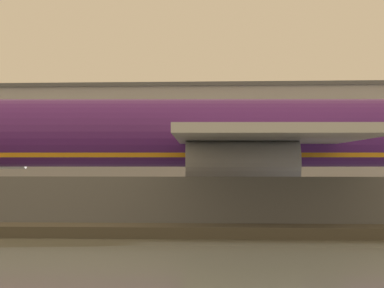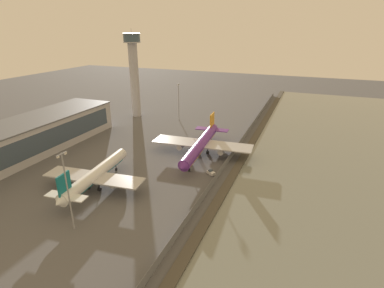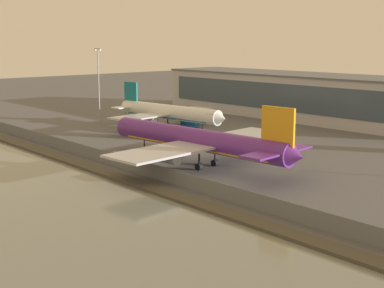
{
  "view_description": "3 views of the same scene",
  "coord_description": "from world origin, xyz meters",
  "views": [
    {
      "loc": [
        13.69,
        -60.41,
        3.12
      ],
      "look_at": [
        8.99,
        -2.35,
        4.53
      ],
      "focal_mm": 85.0,
      "sensor_mm": 36.0,
      "label": 1
    },
    {
      "loc": [
        -95.42,
        -42.26,
        49.57
      ],
      "look_at": [
        10.0,
        -0.23,
        5.11
      ],
      "focal_mm": 28.0,
      "sensor_mm": 36.0,
      "label": 2
    },
    {
      "loc": [
        85.78,
        -71.21,
        23.77
      ],
      "look_at": [
        9.87,
        -3.64,
        4.07
      ],
      "focal_mm": 50.0,
      "sensor_mm": 36.0,
      "label": 3
    }
  ],
  "objects": [
    {
      "name": "passenger_jet_white_teal",
      "position": [
        -26.0,
        19.31,
        4.65
      ],
      "size": [
        39.6,
        33.93,
        12.18
      ],
      "color": "white",
      "rests_on": "ground"
    },
    {
      "name": "ground_plane",
      "position": [
        0.0,
        0.0,
        0.0
      ],
      "size": [
        500.0,
        500.0,
        0.0
      ],
      "primitive_type": "plane",
      "color": "#565659"
    },
    {
      "name": "apron_light_mast_apron_west",
      "position": [
        54.62,
        25.55,
        11.63
      ],
      "size": [
        3.2,
        0.4,
        20.7
      ],
      "color": "#93969B",
      "rests_on": "ground"
    },
    {
      "name": "ops_van",
      "position": [
        -24.16,
        26.02,
        1.28
      ],
      "size": [
        5.46,
        2.86,
        2.48
      ],
      "color": "#19519E",
      "rests_on": "ground"
    },
    {
      "name": "cargo_jet_purple",
      "position": [
        11.74,
        -3.61,
        5.0
      ],
      "size": [
        48.22,
        41.85,
        13.11
      ],
      "color": "#602889",
      "rests_on": "ground"
    },
    {
      "name": "baggage_tug",
      "position": [
        -3.54,
        -12.96,
        0.81
      ],
      "size": [
        3.07,
        3.56,
        1.8
      ],
      "color": "white",
      "rests_on": "ground"
    },
    {
      "name": "shoreline_seawall",
      "position": [
        0.0,
        -20.5,
        0.25
      ],
      "size": [
        320.0,
        3.0,
        0.5
      ],
      "color": "#474238",
      "rests_on": "ground"
    },
    {
      "name": "perimeter_fence",
      "position": [
        0.0,
        -16.0,
        1.3
      ],
      "size": [
        280.0,
        0.1,
        2.59
      ],
      "color": "slate",
      "rests_on": "ground"
    },
    {
      "name": "terminal_building",
      "position": [
        -17.74,
        64.41,
        6.88
      ],
      "size": [
        95.38,
        22.48,
        13.74
      ],
      "color": "#B2B2B7",
      "rests_on": "ground"
    },
    {
      "name": "control_tower",
      "position": [
        53.26,
        52.54,
        27.4
      ],
      "size": [
        10.1,
        10.1,
        48.88
      ],
      "color": "#ADADB2",
      "rests_on": "ground"
    },
    {
      "name": "apron_light_mast_apron_east",
      "position": [
        -46.36,
        10.66,
        12.16
      ],
      "size": [
        3.2,
        0.4,
        21.74
      ],
      "color": "#93969B",
      "rests_on": "ground"
    }
  ]
}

